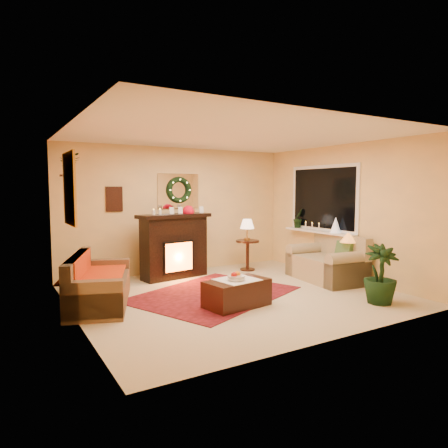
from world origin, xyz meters
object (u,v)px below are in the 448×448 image
side_table_round (248,255)px  coffee_table (237,293)px  fireplace (174,250)px  sofa (100,276)px  end_table_square (350,269)px  loveseat (326,259)px

side_table_round → coffee_table: bearing=-127.2°
fireplace → side_table_round: (1.64, -0.13, -0.23)m
sofa → end_table_square: size_ratio=3.23×
fireplace → coffee_table: (0.02, -2.26, -0.34)m
fireplace → side_table_round: 1.67m
fireplace → side_table_round: size_ratio=2.00×
fireplace → loveseat: (2.40, -1.68, -0.13)m
side_table_round → end_table_square: bearing=-63.9°
sofa → fireplace: (1.70, 1.12, 0.12)m
side_table_round → sofa: bearing=-163.5°
sofa → loveseat: loveseat is taller
loveseat → side_table_round: 1.73m
loveseat → side_table_round: (-0.76, 1.55, -0.09)m
sofa → coffee_table: size_ratio=1.87×
loveseat → fireplace: bearing=152.1°
end_table_square → coffee_table: 2.59m
loveseat → end_table_square: size_ratio=2.71×
loveseat → coffee_table: 2.46m
fireplace → end_table_square: size_ratio=2.35×
side_table_round → end_table_square: side_table_round is taller
sofa → fireplace: size_ratio=1.38×
end_table_square → coffee_table: bearing=-176.1°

